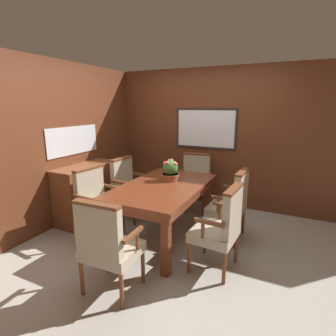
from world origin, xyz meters
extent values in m
plane|color=#A39E93|center=(0.00, 0.00, 0.00)|extent=(14.00, 14.00, 0.00)
cube|color=#5B2D19|center=(0.00, 1.67, 1.23)|extent=(7.20, 0.06, 2.45)
cube|color=white|center=(0.02, 1.63, 1.40)|extent=(1.05, 0.01, 0.65)
cube|color=#282623|center=(0.02, 1.63, 1.74)|extent=(1.12, 0.02, 0.04)
cube|color=#282623|center=(0.02, 1.63, 1.05)|extent=(1.12, 0.02, 0.04)
cube|color=#282623|center=(-0.52, 1.63, 1.40)|extent=(0.03, 0.02, 0.65)
cube|color=#282623|center=(0.56, 1.63, 1.40)|extent=(0.03, 0.02, 0.65)
cube|color=#5B2D19|center=(-1.71, 0.00, 1.23)|extent=(0.06, 7.20, 2.45)
cube|color=silver|center=(-1.67, 0.14, 1.26)|extent=(0.01, 1.04, 0.44)
cube|color=maroon|center=(-0.45, -0.67, 0.36)|extent=(0.09, 0.09, 0.72)
cube|color=maroon|center=(0.35, -0.67, 0.36)|extent=(0.09, 0.09, 0.72)
cube|color=maroon|center=(-0.45, 0.79, 0.36)|extent=(0.09, 0.09, 0.72)
cube|color=maroon|center=(0.35, 0.79, 0.36)|extent=(0.09, 0.09, 0.72)
cube|color=maroon|center=(-0.05, 0.06, 0.68)|extent=(0.94, 1.61, 0.09)
cube|color=maroon|center=(-0.05, 0.06, 0.75)|extent=(1.00, 1.67, 0.04)
cylinder|color=brown|center=(0.18, -0.88, 0.18)|extent=(0.04, 0.04, 0.37)
cylinder|color=brown|center=(-0.27, -0.90, 0.18)|extent=(0.04, 0.04, 0.37)
cylinder|color=brown|center=(0.20, -1.28, 0.18)|extent=(0.04, 0.04, 0.37)
cylinder|color=brown|center=(-0.25, -1.29, 0.18)|extent=(0.04, 0.04, 0.37)
cube|color=tan|center=(-0.03, -1.09, 0.42)|extent=(0.53, 0.47, 0.11)
cube|color=tan|center=(-0.03, -1.28, 0.72)|extent=(0.47, 0.10, 0.48)
cube|color=brown|center=(-0.03, -1.28, 0.97)|extent=(0.47, 0.10, 0.03)
cylinder|color=brown|center=(0.23, -1.05, 0.57)|extent=(0.04, 0.04, 0.19)
cube|color=brown|center=(0.23, -1.11, 0.66)|extent=(0.05, 0.32, 0.04)
cylinder|color=brown|center=(-0.30, -1.06, 0.57)|extent=(0.04, 0.04, 0.19)
cube|color=brown|center=(-0.30, -1.13, 0.66)|extent=(0.05, 0.32, 0.04)
cylinder|color=brown|center=(-0.24, 0.98, 0.18)|extent=(0.04, 0.04, 0.37)
cylinder|color=brown|center=(0.21, 1.00, 0.18)|extent=(0.04, 0.04, 0.37)
cylinder|color=brown|center=(-0.27, 1.37, 0.18)|extent=(0.04, 0.04, 0.37)
cylinder|color=brown|center=(0.19, 1.40, 0.18)|extent=(0.04, 0.04, 0.37)
cube|color=tan|center=(-0.03, 1.19, 0.42)|extent=(0.54, 0.48, 0.11)
cube|color=tan|center=(-0.04, 1.38, 0.72)|extent=(0.48, 0.11, 0.48)
cube|color=brown|center=(-0.04, 1.38, 0.97)|extent=(0.48, 0.12, 0.03)
cylinder|color=brown|center=(-0.29, 1.14, 0.57)|extent=(0.04, 0.04, 0.19)
cube|color=brown|center=(-0.30, 1.21, 0.66)|extent=(0.05, 0.32, 0.04)
cylinder|color=brown|center=(0.24, 1.17, 0.57)|extent=(0.04, 0.04, 0.19)
cube|color=brown|center=(0.24, 1.24, 0.66)|extent=(0.05, 0.32, 0.04)
cylinder|color=brown|center=(-0.66, -0.55, 0.18)|extent=(0.04, 0.04, 0.37)
cylinder|color=brown|center=(-0.61, -0.10, 0.18)|extent=(0.04, 0.04, 0.37)
cylinder|color=brown|center=(-1.05, -0.51, 0.18)|extent=(0.04, 0.04, 0.37)
cylinder|color=brown|center=(-1.01, -0.06, 0.18)|extent=(0.04, 0.04, 0.37)
cube|color=tan|center=(-0.83, -0.30, 0.42)|extent=(0.50, 0.55, 0.11)
cube|color=tan|center=(-1.02, -0.28, 0.72)|extent=(0.12, 0.48, 0.48)
cube|color=brown|center=(-1.02, -0.28, 0.97)|extent=(0.13, 0.48, 0.03)
cylinder|color=brown|center=(-0.82, -0.57, 0.57)|extent=(0.04, 0.04, 0.19)
cube|color=brown|center=(-0.89, -0.56, 0.66)|extent=(0.32, 0.07, 0.04)
cylinder|color=brown|center=(-0.77, -0.04, 0.57)|extent=(0.04, 0.04, 0.19)
cube|color=brown|center=(-0.84, -0.03, 0.66)|extent=(0.32, 0.07, 0.04)
cylinder|color=brown|center=(0.59, -0.07, 0.18)|extent=(0.04, 0.04, 0.37)
cylinder|color=brown|center=(0.56, -0.52, 0.18)|extent=(0.04, 0.04, 0.37)
cylinder|color=brown|center=(0.98, -0.10, 0.18)|extent=(0.04, 0.04, 0.37)
cylinder|color=brown|center=(0.95, -0.55, 0.18)|extent=(0.04, 0.04, 0.37)
cube|color=tan|center=(0.77, -0.31, 0.42)|extent=(0.49, 0.54, 0.11)
cube|color=tan|center=(0.96, -0.32, 0.72)|extent=(0.11, 0.48, 0.48)
cube|color=brown|center=(0.96, -0.32, 0.97)|extent=(0.12, 0.48, 0.03)
cylinder|color=brown|center=(0.75, -0.04, 0.57)|extent=(0.04, 0.04, 0.19)
cube|color=brown|center=(0.82, -0.05, 0.66)|extent=(0.32, 0.06, 0.04)
cylinder|color=brown|center=(0.72, -0.57, 0.57)|extent=(0.04, 0.04, 0.19)
cube|color=brown|center=(0.78, -0.58, 0.66)|extent=(0.32, 0.06, 0.04)
cylinder|color=brown|center=(0.53, 0.67, 0.18)|extent=(0.04, 0.04, 0.37)
cylinder|color=brown|center=(0.51, 0.22, 0.18)|extent=(0.04, 0.04, 0.37)
cylinder|color=brown|center=(0.93, 0.65, 0.18)|extent=(0.04, 0.04, 0.37)
cylinder|color=brown|center=(0.91, 0.20, 0.18)|extent=(0.04, 0.04, 0.37)
cube|color=tan|center=(0.72, 0.43, 0.42)|extent=(0.48, 0.53, 0.11)
cube|color=tan|center=(0.91, 0.43, 0.72)|extent=(0.10, 0.48, 0.48)
cube|color=brown|center=(0.91, 0.43, 0.97)|extent=(0.11, 0.48, 0.03)
cylinder|color=brown|center=(0.70, 0.70, 0.57)|extent=(0.04, 0.04, 0.19)
cube|color=brown|center=(0.77, 0.70, 0.66)|extent=(0.32, 0.05, 0.04)
cylinder|color=brown|center=(0.68, 0.17, 0.57)|extent=(0.04, 0.04, 0.19)
cube|color=brown|center=(0.74, 0.17, 0.66)|extent=(0.32, 0.05, 0.04)
cylinder|color=brown|center=(-0.64, 0.22, 0.18)|extent=(0.04, 0.04, 0.37)
cylinder|color=brown|center=(-0.61, 0.68, 0.18)|extent=(0.04, 0.04, 0.37)
cylinder|color=brown|center=(-1.03, 0.25, 0.18)|extent=(0.04, 0.04, 0.37)
cylinder|color=brown|center=(-1.01, 0.70, 0.18)|extent=(0.04, 0.04, 0.37)
cube|color=tan|center=(-0.82, 0.46, 0.42)|extent=(0.48, 0.54, 0.11)
cube|color=tan|center=(-1.01, 0.47, 0.72)|extent=(0.11, 0.48, 0.48)
cube|color=brown|center=(-1.01, 0.47, 0.97)|extent=(0.11, 0.48, 0.03)
cylinder|color=brown|center=(-0.80, 0.19, 0.57)|extent=(0.04, 0.04, 0.19)
cube|color=brown|center=(-0.87, 0.20, 0.66)|extent=(0.32, 0.05, 0.04)
cylinder|color=brown|center=(-0.77, 0.72, 0.57)|extent=(0.04, 0.04, 0.19)
cube|color=brown|center=(-0.84, 0.73, 0.66)|extent=(0.32, 0.05, 0.04)
cylinder|color=#9E5638|center=(-0.06, 0.31, 0.81)|extent=(0.23, 0.23, 0.09)
cylinder|color=#9E5638|center=(-0.06, 0.31, 0.85)|extent=(0.25, 0.25, 0.02)
sphere|color=#387033|center=(-0.06, 0.31, 0.95)|extent=(0.22, 0.22, 0.22)
sphere|color=#D95A6B|center=(-0.06, 0.36, 1.04)|extent=(0.05, 0.05, 0.05)
sphere|color=#EE6666|center=(-0.15, 0.31, 1.01)|extent=(0.06, 0.06, 0.06)
sphere|color=#ED695B|center=(0.02, 0.31, 1.01)|extent=(0.05, 0.05, 0.05)
sphere|color=#D2615A|center=(-0.06, 0.34, 1.05)|extent=(0.06, 0.06, 0.06)
sphere|color=#E15259|center=(0.02, 0.29, 1.01)|extent=(0.05, 0.05, 0.05)
sphere|color=#E74F5B|center=(-0.08, 0.24, 1.03)|extent=(0.05, 0.05, 0.05)
sphere|color=#D14D5D|center=(-0.06, 0.37, 1.03)|extent=(0.04, 0.04, 0.04)
sphere|color=#DD5A5D|center=(-0.09, 0.33, 1.04)|extent=(0.05, 0.05, 0.05)
sphere|color=#E6656C|center=(-0.11, 0.38, 1.00)|extent=(0.05, 0.05, 0.05)
sphere|color=#ED6070|center=(-0.02, 0.38, 1.01)|extent=(0.04, 0.04, 0.04)
cube|color=brown|center=(-1.46, 0.14, 0.43)|extent=(0.42, 1.08, 0.87)
cube|color=brown|center=(-1.46, 0.14, 0.88)|extent=(0.44, 1.10, 0.02)
sphere|color=#4C422D|center=(-1.24, 0.14, 0.68)|extent=(0.03, 0.03, 0.03)
sphere|color=#4C422D|center=(-1.24, -0.10, 0.35)|extent=(0.03, 0.03, 0.03)
sphere|color=#4C422D|center=(-1.24, 0.38, 0.35)|extent=(0.03, 0.03, 0.03)
camera|label=1|loc=(1.45, -2.93, 1.80)|focal=28.00mm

